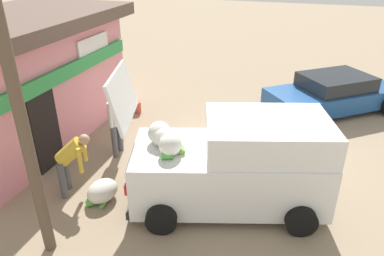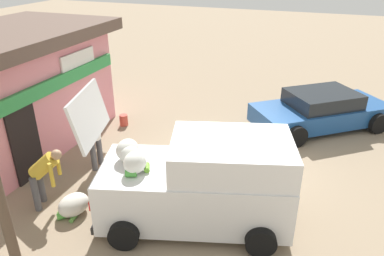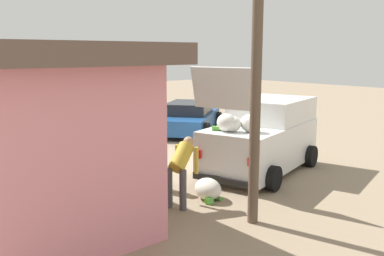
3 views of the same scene
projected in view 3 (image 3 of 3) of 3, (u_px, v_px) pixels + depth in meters
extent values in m
plane|color=gray|center=(203.00, 156.00, 13.59)|extent=(60.00, 60.00, 0.00)
cube|color=pink|center=(14.00, 139.00, 8.64)|extent=(6.20, 3.17, 3.05)
cube|color=green|center=(87.00, 103.00, 9.56)|extent=(5.87, 0.15, 0.36)
cube|color=black|center=(112.00, 162.00, 8.90)|extent=(0.90, 0.07, 2.00)
cube|color=white|center=(60.00, 86.00, 10.53)|extent=(1.50, 0.07, 0.60)
cube|color=brown|center=(7.00, 53.00, 8.35)|extent=(6.93, 3.90, 0.35)
cube|color=white|center=(260.00, 145.00, 11.71)|extent=(2.84, 4.26, 1.15)
cube|color=white|center=(273.00, 110.00, 12.16)|extent=(2.35, 2.82, 0.64)
cube|color=black|center=(288.00, 107.00, 13.11)|extent=(1.49, 0.51, 0.49)
cube|color=white|center=(223.00, 88.00, 9.73)|extent=(1.64, 0.73, 0.97)
ellipsoid|color=silver|center=(227.00, 123.00, 10.53)|extent=(0.54, 0.45, 0.45)
ellipsoid|color=silver|center=(250.00, 123.00, 10.47)|extent=(0.53, 0.44, 0.44)
ellipsoid|color=silver|center=(232.00, 124.00, 10.52)|extent=(0.47, 0.39, 0.39)
cylinder|color=#56AB37|center=(217.00, 128.00, 10.70)|extent=(0.26, 0.25, 0.12)
cylinder|color=green|center=(255.00, 130.00, 10.36)|extent=(0.22, 0.26, 0.16)
cylinder|color=#6AAE31|center=(251.00, 128.00, 10.73)|extent=(0.27, 0.21, 0.11)
cube|color=black|center=(224.00, 181.00, 10.17)|extent=(1.67, 0.56, 0.16)
cube|color=red|center=(251.00, 162.00, 9.67)|extent=(0.15, 0.10, 0.20)
cube|color=red|center=(199.00, 154.00, 10.45)|extent=(0.15, 0.10, 0.20)
cylinder|color=black|center=(311.00, 156.00, 12.33)|extent=(0.38, 0.65, 0.61)
cylinder|color=black|center=(250.00, 148.00, 13.40)|extent=(0.38, 0.65, 0.61)
cylinder|color=black|center=(273.00, 178.00, 10.16)|extent=(0.38, 0.65, 0.61)
cylinder|color=black|center=(204.00, 166.00, 11.24)|extent=(0.38, 0.65, 0.61)
cube|color=#1E4C8C|center=(189.00, 120.00, 17.67)|extent=(4.19, 4.61, 0.59)
cube|color=#1E2328|center=(189.00, 108.00, 17.58)|extent=(2.59, 2.67, 0.46)
cylinder|color=black|center=(218.00, 119.00, 18.94)|extent=(0.58, 0.65, 0.66)
cylinder|color=black|center=(175.00, 118.00, 19.36)|extent=(0.58, 0.65, 0.66)
cylinder|color=black|center=(206.00, 131.00, 16.05)|extent=(0.58, 0.65, 0.66)
cylinder|color=black|center=(155.00, 129.00, 16.46)|extent=(0.58, 0.65, 0.66)
cylinder|color=#4C4C51|center=(134.00, 167.00, 10.73)|extent=(0.15, 0.15, 0.86)
cylinder|color=#4C4C51|center=(142.00, 169.00, 10.49)|extent=(0.15, 0.15, 0.86)
cylinder|color=silver|center=(137.00, 139.00, 10.48)|extent=(0.37, 0.37, 0.61)
sphere|color=#8C6647|center=(137.00, 122.00, 10.41)|extent=(0.23, 0.23, 0.23)
cylinder|color=#3872B2|center=(137.00, 116.00, 10.39)|extent=(0.26, 0.26, 0.05)
cylinder|color=silver|center=(131.00, 137.00, 10.65)|extent=(0.09, 0.09, 0.58)
cylinder|color=silver|center=(143.00, 140.00, 10.31)|extent=(0.09, 0.09, 0.58)
cylinder|color=#4C4C51|center=(169.00, 188.00, 9.06)|extent=(0.15, 0.15, 0.86)
cylinder|color=#4C4C51|center=(183.00, 190.00, 8.90)|extent=(0.15, 0.15, 0.86)
cylinder|color=gold|center=(181.00, 157.00, 9.07)|extent=(0.57, 0.76, 0.66)
sphere|color=tan|center=(189.00, 142.00, 9.29)|extent=(0.23, 0.23, 0.23)
cylinder|color=gold|center=(177.00, 158.00, 9.39)|extent=(0.09, 0.09, 0.58)
cylinder|color=gold|center=(196.00, 160.00, 9.17)|extent=(0.09, 0.09, 0.58)
ellipsoid|color=silver|center=(208.00, 189.00, 9.60)|extent=(0.85, 0.73, 0.47)
cylinder|color=#5EB62E|center=(209.00, 199.00, 9.43)|extent=(0.32, 0.36, 0.15)
cylinder|color=#5C9D44|center=(217.00, 198.00, 9.56)|extent=(0.29, 0.14, 0.10)
cylinder|color=#56B644|center=(210.00, 199.00, 9.41)|extent=(0.35, 0.33, 0.15)
cylinder|color=#BF3F33|center=(69.00, 161.00, 12.20)|extent=(0.28, 0.28, 0.38)
cylinder|color=brown|center=(256.00, 98.00, 7.91)|extent=(0.20, 0.20, 4.83)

